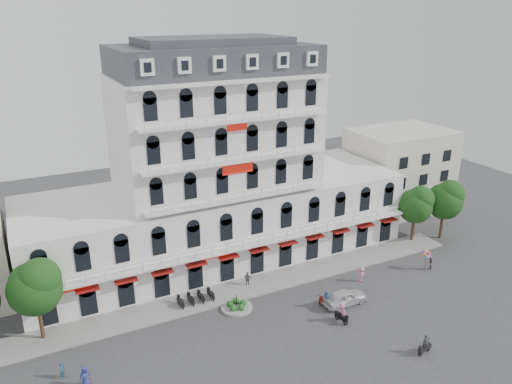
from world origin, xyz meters
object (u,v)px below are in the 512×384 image
Objects in this scene: rider_northeast at (425,345)px; rider_east at (326,299)px; parked_car at (345,297)px; balloon_vendor at (429,260)px; rider_center at (342,312)px.

rider_east is at bearing -79.65° from rider_northeast.
balloon_vendor reaches higher than parked_car.
balloon_vendor is at bearing -85.18° from parked_car.
rider_northeast is at bearing -172.07° from parked_car.
balloon_vendor is at bearing 94.15° from rider_center.
rider_east is 0.81× the size of balloon_vendor.
parked_car is 2.41× the size of rider_east.
parked_car is at bearing -124.54° from rider_east.
rider_northeast is 8.10m from rider_center.
rider_center reaches higher than rider_northeast.
balloon_vendor reaches higher than rider_northeast.
rider_center is 15.64m from balloon_vendor.
parked_car is 3.24m from rider_center.
parked_car is 1.96× the size of balloon_vendor.
parked_car is 13.07m from balloon_vendor.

